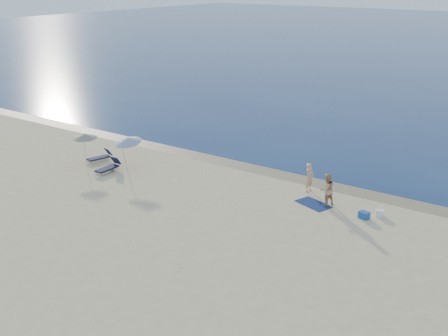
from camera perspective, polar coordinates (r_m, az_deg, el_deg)
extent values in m
cube|color=#847254|center=(34.32, 5.20, -0.49)|extent=(240.00, 1.60, 0.00)
imported|color=#DEA17D|center=(31.39, 8.68, -0.95)|extent=(0.47, 0.65, 1.66)
imported|color=tan|center=(29.70, 10.40, -2.16)|extent=(0.99, 1.06, 1.74)
cube|color=#0F1D4B|center=(30.00, 9.07, -3.62)|extent=(2.08, 1.57, 0.03)
cube|color=white|center=(29.24, 15.56, -4.43)|extent=(0.45, 0.42, 0.32)
cube|color=#1B4B95|center=(28.77, 14.04, -4.66)|extent=(0.57, 0.47, 0.35)
cylinder|color=silver|center=(34.77, -10.11, 1.16)|extent=(0.09, 0.43, 1.93)
cone|color=white|center=(34.75, -9.75, 2.80)|extent=(1.88, 1.90, 0.63)
sphere|color=silver|center=(34.71, -9.76, 3.07)|extent=(0.06, 0.06, 0.06)
cylinder|color=silver|center=(36.63, -13.94, 1.74)|extent=(0.05, 0.13, 1.87)
cone|color=beige|center=(36.42, -13.95, 3.18)|extent=(1.79, 1.80, 0.37)
sphere|color=silver|center=(36.38, -13.97, 3.43)|extent=(0.05, 0.05, 0.05)
cube|color=#151C3A|center=(37.14, -12.63, 1.00)|extent=(0.89, 1.54, 0.10)
cube|color=#151C3A|center=(37.37, -11.68, 1.62)|extent=(0.60, 0.48, 0.47)
cylinder|color=#A5A5AD|center=(36.99, -12.46, 0.77)|extent=(0.03, 0.03, 0.21)
cube|color=#141738|center=(34.97, -11.81, -0.05)|extent=(0.61, 1.59, 0.11)
cube|color=#141738|center=(35.40, -10.93, 0.75)|extent=(0.59, 0.39, 0.51)
cylinder|color=#A5A5AD|center=(34.85, -11.53, -0.30)|extent=(0.03, 0.03, 0.23)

